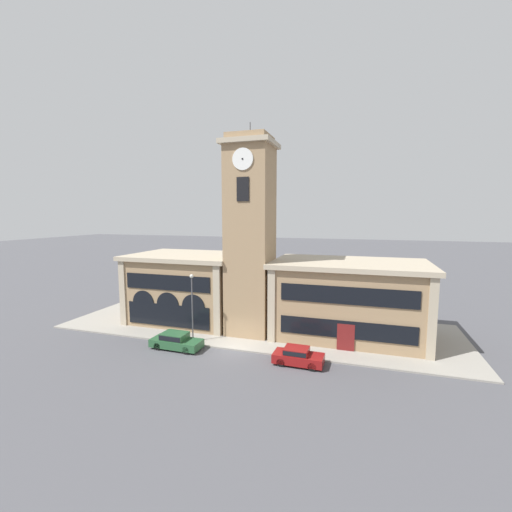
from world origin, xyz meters
TOP-DOWN VIEW (x-y plane):
  - ground_plane at (0.00, 0.00)m, footprint 300.00×300.00m
  - sidewalk_kerb at (0.00, 6.72)m, footprint 41.39×13.44m
  - clock_tower at (-0.00, 4.86)m, footprint 4.94×4.94m
  - town_hall_left_wing at (-8.29, 7.05)m, footprint 12.44×9.40m
  - town_hall_right_wing at (9.56, 7.06)m, footprint 14.98×9.40m
  - parked_car_near at (-5.15, -1.11)m, footprint 4.72×2.00m
  - parked_car_mid at (6.01, -1.11)m, footprint 4.08×1.90m
  - street_lamp at (-4.33, 0.59)m, footprint 0.36×0.36m

SIDE VIEW (x-z plane):
  - ground_plane at x=0.00m, z-range 0.00..0.00m
  - sidewalk_kerb at x=0.00m, z-range 0.00..0.15m
  - parked_car_mid at x=6.01m, z-range 0.03..1.44m
  - parked_car_near at x=-5.15m, z-range 0.03..1.49m
  - town_hall_right_wing at x=9.56m, z-range 0.03..7.55m
  - town_hall_left_wing at x=-8.29m, z-range 0.03..7.67m
  - street_lamp at x=-4.33m, z-range 1.09..7.54m
  - clock_tower at x=0.00m, z-range -0.55..20.31m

